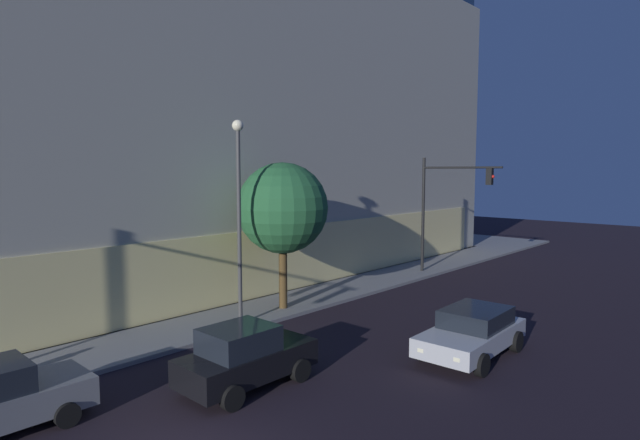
% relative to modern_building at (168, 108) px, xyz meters
% --- Properties ---
extents(modern_building, '(35.92, 30.84, 21.42)m').
position_rel_modern_building_xyz_m(modern_building, '(0.00, 0.00, 0.00)').
color(modern_building, '#4C4C51').
rests_on(modern_building, ground).
extents(traffic_light_far_corner, '(0.53, 4.73, 6.76)m').
position_rel_modern_building_xyz_m(traffic_light_far_corner, '(6.34, -18.92, -6.03)').
color(traffic_light_far_corner, black).
rests_on(traffic_light_far_corner, sidewalk_corner).
extents(street_lamp_sidewalk, '(0.44, 0.44, 7.92)m').
position_rel_modern_building_xyz_m(street_lamp_sidewalk, '(-7.95, -17.93, -5.51)').
color(street_lamp_sidewalk, '#434343').
rests_on(street_lamp_sidewalk, sidewalk_corner).
extents(sidewalk_tree, '(3.93, 3.93, 6.36)m').
position_rel_modern_building_xyz_m(sidewalk_tree, '(-5.21, -17.48, -6.11)').
color(sidewalk_tree, '#503A1E').
rests_on(sidewalk_tree, sidewalk_corner).
extents(car_black, '(4.04, 2.00, 1.80)m').
position_rel_modern_building_xyz_m(car_black, '(-11.45, -22.51, -9.74)').
color(car_black, black).
rests_on(car_black, ground).
extents(car_silver, '(4.59, 2.33, 1.55)m').
position_rel_modern_building_xyz_m(car_silver, '(-4.73, -26.10, -9.82)').
color(car_silver, '#B7BABF').
rests_on(car_silver, ground).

